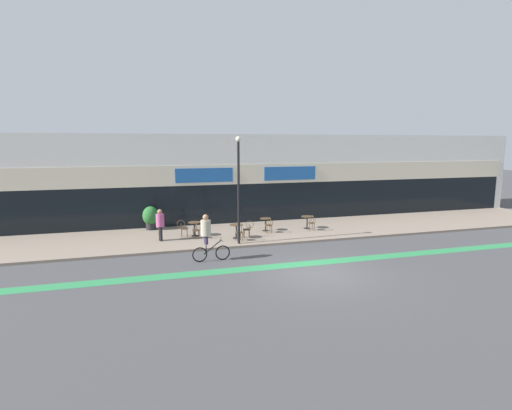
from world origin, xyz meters
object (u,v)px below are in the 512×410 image
(cafe_chair_1_near, at_px, (240,231))
(cafe_chair_0_near, at_px, (196,229))
(bistro_table_3, at_px, (307,220))
(planter_pot, at_px, (151,217))
(cafe_chair_0_side, at_px, (183,227))
(pedestrian_near_end, at_px, (160,222))
(cafe_chair_1_side, at_px, (248,228))
(cafe_chair_3_near, at_px, (312,222))
(bistro_table_0, at_px, (195,226))
(cyclist_0, at_px, (207,234))
(lamp_post, at_px, (239,183))
(bistro_table_1, at_px, (236,228))
(cafe_chair_2_near, at_px, (269,224))
(bistro_table_2, at_px, (265,222))

(cafe_chair_1_near, bearing_deg, cafe_chair_0_near, 52.42)
(bistro_table_3, relative_size, planter_pot, 0.54)
(cafe_chair_1_near, height_order, planter_pot, planter_pot)
(cafe_chair_0_side, relative_size, pedestrian_near_end, 0.56)
(cafe_chair_0_near, relative_size, cafe_chair_1_side, 1.00)
(cafe_chair_1_side, relative_size, cafe_chair_3_near, 1.00)
(cafe_chair_1_near, distance_m, planter_pot, 5.87)
(bistro_table_0, distance_m, cafe_chair_0_near, 0.63)
(cafe_chair_0_side, relative_size, cafe_chair_1_side, 1.00)
(cafe_chair_1_side, bearing_deg, cyclist_0, 56.04)
(cafe_chair_0_side, height_order, pedestrian_near_end, pedestrian_near_end)
(lamp_post, relative_size, pedestrian_near_end, 3.22)
(cafe_chair_0_near, xyz_separation_m, cyclist_0, (-0.06, -3.72, 0.57))
(lamp_post, bearing_deg, cafe_chair_0_near, 139.70)
(bistro_table_0, distance_m, cafe_chair_1_near, 2.66)
(cyclist_0, bearing_deg, lamp_post, 46.25)
(bistro_table_0, height_order, lamp_post, lamp_post)
(cafe_chair_1_side, bearing_deg, pedestrian_near_end, -1.72)
(bistro_table_3, distance_m, planter_pot, 8.97)
(bistro_table_1, distance_m, planter_pot, 5.45)
(cafe_chair_0_near, height_order, lamp_post, lamp_post)
(cafe_chair_1_near, bearing_deg, pedestrian_near_end, 63.93)
(cafe_chair_2_near, xyz_separation_m, planter_pot, (-6.18, 2.82, 0.20))
(bistro_table_1, xyz_separation_m, cafe_chair_0_side, (-2.62, 1.13, -0.00))
(lamp_post, bearing_deg, cafe_chair_3_near, 19.56)
(cafe_chair_0_side, xyz_separation_m, cafe_chair_3_near, (7.11, -0.57, 0.00))
(bistro_table_3, height_order, pedestrian_near_end, pedestrian_near_end)
(lamp_post, bearing_deg, bistro_table_0, 130.17)
(cafe_chair_3_near, xyz_separation_m, planter_pot, (-8.67, 2.93, 0.20))
(bistro_table_2, distance_m, cafe_chair_1_near, 2.76)
(bistro_table_0, xyz_separation_m, cafe_chair_2_near, (4.00, -0.46, -0.02))
(cafe_chair_1_side, relative_size, lamp_post, 0.17)
(bistro_table_3, distance_m, lamp_post, 5.72)
(cafe_chair_0_side, distance_m, cafe_chair_1_near, 3.17)
(cafe_chair_1_near, bearing_deg, planter_pot, 37.14)
(cafe_chair_0_near, xyz_separation_m, cafe_chair_2_near, (4.00, 0.17, 0.00))
(bistro_table_0, bearing_deg, cafe_chair_3_near, -4.97)
(cafe_chair_1_near, distance_m, cafe_chair_3_near, 4.63)
(cafe_chair_1_near, height_order, cafe_chair_3_near, same)
(cafe_chair_3_near, bearing_deg, cafe_chair_1_near, 105.54)
(cafe_chair_0_near, relative_size, cafe_chair_2_near, 1.00)
(bistro_table_2, bearing_deg, cafe_chair_1_near, -136.04)
(cafe_chair_0_side, bearing_deg, cyclist_0, -74.56)
(bistro_table_2, height_order, bistro_table_3, bistro_table_3)
(cafe_chair_2_near, relative_size, lamp_post, 0.17)
(bistro_table_0, distance_m, planter_pot, 3.22)
(cafe_chair_3_near, bearing_deg, cafe_chair_1_side, 99.07)
(bistro_table_3, xyz_separation_m, cafe_chair_2_near, (-2.49, -0.52, 0.00))
(bistro_table_3, relative_size, cafe_chair_1_side, 0.80)
(bistro_table_1, bearing_deg, cyclist_0, -122.62)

